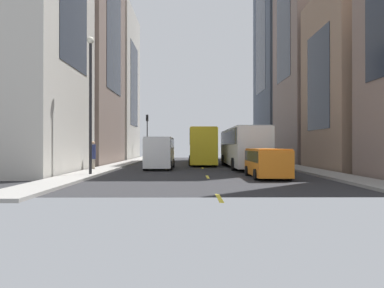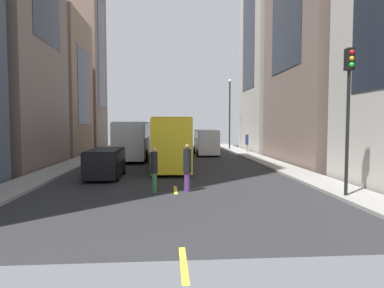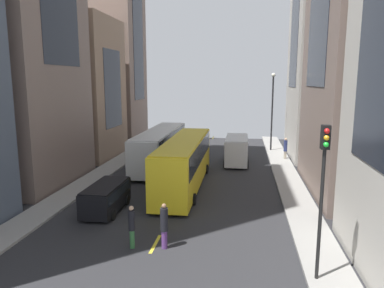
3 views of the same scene
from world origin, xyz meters
name	(u,v)px [view 3 (image 3 of 3)]	position (x,y,z in m)	size (l,w,h in m)	color
ground_plane	(192,177)	(0.00, 0.00, 0.00)	(41.58, 41.58, 0.00)	#28282B
sidewalk_west	(102,173)	(-7.77, 0.00, 0.07)	(2.05, 44.00, 0.15)	gray
sidewalk_east	(288,180)	(7.77, 0.00, 0.07)	(2.05, 44.00, 0.15)	gray
lane_stripe_1	(155,244)	(0.00, -12.60, 0.01)	(0.16, 2.00, 0.01)	yellow
lane_stripe_2	(183,192)	(0.00, -4.20, 0.01)	(0.16, 2.00, 0.01)	yellow
lane_stripe_3	(198,165)	(0.00, 4.20, 0.01)	(0.16, 2.00, 0.01)	yellow
lane_stripe_4	(207,149)	(0.00, 12.60, 0.01)	(0.16, 2.00, 0.01)	yellow
lane_stripe_5	(213,138)	(0.00, 21.00, 0.01)	(0.16, 2.00, 0.01)	yellow
building_west_2	(76,89)	(-12.97, 6.61, 7.03)	(8.03, 8.33, 14.06)	#937760
building_west_3	(101,46)	(-13.88, 15.99, 12.17)	(9.87, 7.47, 24.35)	#7A665B
city_bus_white	(160,144)	(-3.48, 3.58, 2.01)	(2.81, 12.63, 3.35)	silver
streetcar_yellow	(185,159)	(-0.14, -2.72, 2.12)	(2.70, 13.01, 3.59)	yellow
delivery_van_white	(237,148)	(3.55, 5.38, 1.51)	(2.25, 5.49, 2.58)	white
car_black_0	(106,196)	(-4.03, -8.63, 1.00)	(1.94, 4.24, 1.69)	black
car_orange_1	(179,139)	(-3.49, 13.16, 1.02)	(2.07, 4.62, 1.73)	orange
pedestrian_crossing_near	(164,225)	(0.54, -12.96, 1.18)	(0.37, 0.37, 2.22)	#593372
pedestrian_waiting_curb	(132,225)	(-0.98, -13.14, 1.14)	(0.31, 0.31, 2.11)	#336B38
pedestrian_walking_far	(285,148)	(8.34, 7.67, 1.26)	(0.36, 0.36, 2.09)	gray
traffic_light_near_corner	(323,175)	(7.14, -14.97, 4.39)	(0.32, 0.44, 6.12)	black
streetlamp_near	(272,105)	(7.24, 12.17, 5.25)	(0.44, 0.44, 8.52)	black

